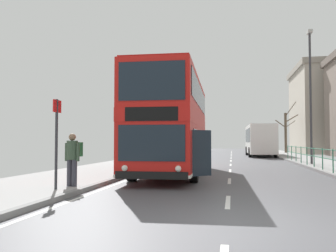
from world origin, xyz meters
TOP-DOWN VIEW (x-y plane):
  - ground at (-0.72, -0.00)m, footprint 15.80×140.00m
  - double_decker_bus_main at (-2.54, 9.50)m, footprint 3.39×10.32m
  - background_bus_far_lane at (2.91, 31.21)m, footprint 2.70×9.40m
  - pedestrian_railing_far_kerb at (4.45, 11.04)m, footprint 0.05×24.03m
  - pedestrian_companion at (-4.74, 3.81)m, footprint 0.55×0.58m
  - bus_stop_sign_near at (-4.90, 3.04)m, footprint 0.08×0.44m
  - street_lamp_far_side at (4.93, 16.71)m, footprint 0.28×0.60m
  - bare_tree_far_01 at (6.62, 39.11)m, footprint 2.89×1.62m

SIDE VIEW (x-z plane):
  - ground at x=-0.72m, z-range -0.06..0.14m
  - pedestrian_railing_far_kerb at x=4.45m, z-range 0.32..1.36m
  - pedestrian_companion at x=-4.74m, z-range 0.27..1.90m
  - background_bus_far_lane at x=2.91m, z-range 0.14..3.28m
  - bus_stop_sign_near at x=-4.90m, z-range 0.44..3.05m
  - double_decker_bus_main at x=-2.54m, z-range 0.10..4.46m
  - bare_tree_far_01 at x=6.62m, z-range -0.28..5.94m
  - street_lamp_far_side at x=4.93m, z-range 0.76..9.08m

